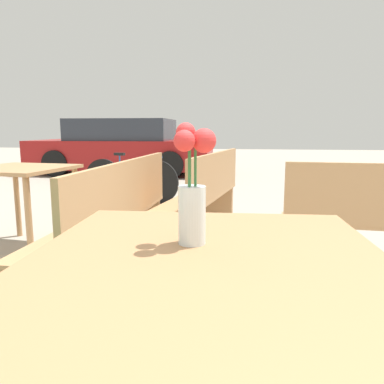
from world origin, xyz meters
The scene contains 7 objects.
table_front centered at (0.00, 0.00, 0.65)m, with size 0.91×1.02×0.75m.
flower_vase centered at (-0.05, 0.10, 0.89)m, with size 0.11×0.11×0.32m.
bench_middle centered at (-0.77, 1.53, 0.47)m, with size 0.40×1.85×0.85m.
bench_far centered at (-0.25, 2.53, 0.46)m, with size 0.63×1.67×0.85m.
table_back centered at (-1.85, 2.14, 0.62)m, with size 0.87×0.88×0.73m.
bicycle centered at (-1.57, 4.42, 0.33)m, with size 1.50×0.47×0.72m.
parked_car centered at (-2.84, 7.99, 0.62)m, with size 4.28×1.98×1.30m.
Camera 1 is at (0.08, -0.85, 1.05)m, focal length 35.00 mm.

